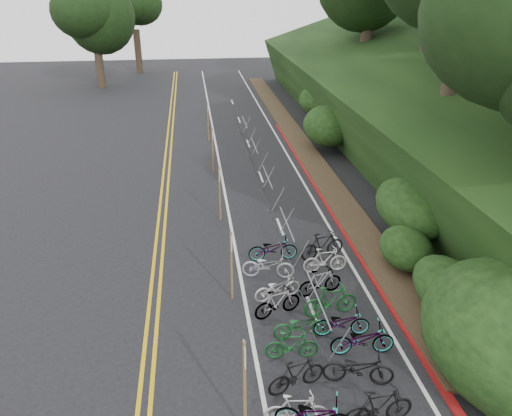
# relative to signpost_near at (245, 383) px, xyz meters

# --- Properties ---
(road_markings) EXTENTS (7.47, 80.00, 0.01)m
(road_markings) POSITION_rel_signpost_near_xyz_m (0.20, 10.58, -1.54)
(road_markings) COLOR gold
(road_markings) RESTS_ON ground
(red_curb) EXTENTS (0.25, 28.00, 0.10)m
(red_curb) POSITION_rel_signpost_near_xyz_m (5.27, 12.48, -1.49)
(red_curb) COLOR maroon
(red_curb) RESTS_ON ground
(embankment) EXTENTS (14.30, 48.14, 9.11)m
(embankment) POSITION_rel_signpost_near_xyz_m (12.53, 19.52, 1.02)
(embankment) COLOR black
(embankment) RESTS_ON ground
(bike_racks_rest) EXTENTS (1.14, 23.00, 1.17)m
(bike_racks_rest) POSITION_rel_signpost_near_xyz_m (2.57, 13.48, -0.69)
(bike_racks_rest) COLOR gray
(bike_racks_rest) RESTS_ON ground
(signpost_near) EXTENTS (0.08, 0.40, 2.71)m
(signpost_near) POSITION_rel_signpost_near_xyz_m (0.00, 0.00, 0.00)
(signpost_near) COLOR brown
(signpost_near) RESTS_ON ground
(signposts_rest) EXTENTS (0.08, 18.40, 2.50)m
(signposts_rest) POSITION_rel_signpost_near_xyz_m (0.17, 14.48, -0.11)
(signposts_rest) COLOR brown
(signposts_rest) RESTS_ON ground
(bike_front) EXTENTS (0.61, 1.61, 0.94)m
(bike_front) POSITION_rel_signpost_near_xyz_m (1.24, 0.07, -1.07)
(bike_front) COLOR beige
(bike_front) RESTS_ON ground
(bike_valet) EXTENTS (3.30, 12.14, 1.10)m
(bike_valet) POSITION_rel_signpost_near_xyz_m (2.51, 2.61, -1.06)
(bike_valet) COLOR #9E9EA3
(bike_valet) RESTS_ON ground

